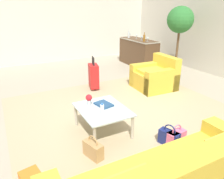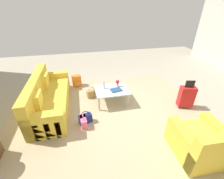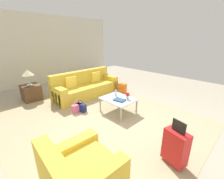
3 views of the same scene
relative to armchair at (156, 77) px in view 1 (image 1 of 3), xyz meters
name	(u,v)px [view 1 (image 1 of 3)]	position (x,y,z in m)	size (l,w,h in m)	color
ground_plane	(117,116)	(0.90, -1.67, -0.29)	(12.00, 12.00, 0.00)	#A89E89
wall_left	(50,20)	(-4.16, -1.67, 1.26)	(0.12, 8.00, 3.10)	beige
area_rug	(142,127)	(1.50, -1.47, -0.29)	(5.20, 4.40, 0.01)	tan
armchair	(156,77)	(0.00, 0.00, 0.00)	(0.98, 0.99, 0.84)	gold
coffee_table	(103,112)	(1.30, -2.17, 0.09)	(0.94, 0.77, 0.44)	silver
water_bottle	(102,110)	(1.50, -2.27, 0.24)	(0.06, 0.06, 0.20)	silver
coffee_table_book	(104,104)	(1.18, -2.09, 0.16)	(0.31, 0.22, 0.03)	navy
flower_vase	(89,99)	(1.08, -2.32, 0.27)	(0.11, 0.11, 0.21)	#B2B7BC
bar_console	(138,52)	(-2.20, 0.93, 0.19)	(1.69, 0.64, 0.93)	#513823
wine_glass_leftmost	(130,34)	(-2.78, 0.91, 0.74)	(0.08, 0.08, 0.15)	silver
wine_glass_left_of_centre	(137,36)	(-2.40, 0.97, 0.74)	(0.08, 0.08, 0.15)	silver
wine_glass_right_of_centre	(142,37)	(-2.01, 0.92, 0.74)	(0.08, 0.08, 0.15)	silver
wine_glass_rightmost	(148,38)	(-1.63, 0.89, 0.74)	(0.08, 0.08, 0.15)	silver
wine_bottle_clear	(129,35)	(-2.68, 0.81, 0.75)	(0.07, 0.07, 0.30)	silver
wine_bottle_amber	(144,38)	(-1.72, 0.81, 0.75)	(0.07, 0.07, 0.30)	brown
suitcase_red	(94,76)	(-0.70, -1.47, 0.06)	(0.44, 0.31, 0.85)	red
handbag_navy	(169,138)	(2.13, -1.42, -0.16)	(0.35, 0.23, 0.36)	navy
handbag_tan	(93,149)	(1.85, -2.59, -0.16)	(0.35, 0.22, 0.36)	tan
handbag_pink	(176,138)	(2.18, -1.32, -0.16)	(0.17, 0.33, 0.36)	pink
potted_ficus	(180,24)	(-0.90, 1.53, 1.22)	(0.81, 0.81, 2.05)	#514C56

